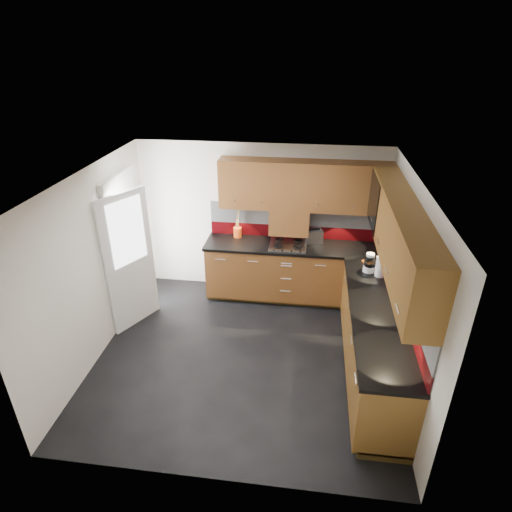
# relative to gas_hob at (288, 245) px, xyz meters

# --- Properties ---
(room) EXTENTS (4.00, 3.80, 2.64)m
(room) POSITION_rel_gas_hob_xyz_m (-0.45, -1.47, 0.54)
(room) COLOR black
(base_cabinets) EXTENTS (2.70, 3.20, 0.95)m
(base_cabinets) POSITION_rel_gas_hob_xyz_m (0.62, -0.75, -0.52)
(base_cabinets) COLOR #583813
(base_cabinets) RESTS_ON room
(countertop) EXTENTS (2.72, 3.22, 0.04)m
(countertop) POSITION_rel_gas_hob_xyz_m (0.60, -0.77, -0.03)
(countertop) COLOR black
(countertop) RESTS_ON base_cabinets
(backsplash) EXTENTS (2.70, 3.20, 0.54)m
(backsplash) POSITION_rel_gas_hob_xyz_m (0.83, -0.54, 0.26)
(backsplash) COLOR maroon
(backsplash) RESTS_ON countertop
(upper_cabinets) EXTENTS (2.50, 3.20, 0.72)m
(upper_cabinets) POSITION_rel_gas_hob_xyz_m (0.78, -0.69, 0.88)
(upper_cabinets) COLOR #583813
(upper_cabinets) RESTS_ON room
(extractor_hood) EXTENTS (0.60, 0.33, 0.40)m
(extractor_hood) POSITION_rel_gas_hob_xyz_m (-0.00, 0.17, 0.33)
(extractor_hood) COLOR #583813
(extractor_hood) RESTS_ON room
(glass_cabinet) EXTENTS (0.32, 0.80, 0.66)m
(glass_cabinet) POSITION_rel_gas_hob_xyz_m (1.26, -0.40, 0.91)
(glass_cabinet) COLOR black
(glass_cabinet) RESTS_ON room
(back_door) EXTENTS (0.42, 1.19, 2.04)m
(back_door) POSITION_rel_gas_hob_xyz_m (-2.23, -0.72, 0.08)
(back_door) COLOR white
(back_door) RESTS_ON room
(gas_hob) EXTENTS (0.56, 0.49, 0.04)m
(gas_hob) POSITION_rel_gas_hob_xyz_m (0.00, 0.00, 0.00)
(gas_hob) COLOR silver
(gas_hob) RESTS_ON countertop
(utensil_pot) EXTENTS (0.13, 0.13, 0.46)m
(utensil_pot) POSITION_rel_gas_hob_xyz_m (-0.81, 0.21, 0.09)
(utensil_pot) COLOR #EB5216
(utensil_pot) RESTS_ON countertop
(toaster) EXTENTS (0.32, 0.26, 0.21)m
(toaster) POSITION_rel_gas_hob_xyz_m (0.36, 0.18, 0.08)
(toaster) COLOR silver
(toaster) RESTS_ON countertop
(food_processor) EXTENTS (0.16, 0.16, 0.27)m
(food_processor) POSITION_rel_gas_hob_xyz_m (1.13, -0.65, 0.11)
(food_processor) COLOR white
(food_processor) RESTS_ON countertop
(paper_towel) EXTENTS (0.18, 0.18, 0.28)m
(paper_towel) POSITION_rel_gas_hob_xyz_m (1.26, -0.76, 0.12)
(paper_towel) COLOR white
(paper_towel) RESTS_ON countertop
(orange_cloth) EXTENTS (0.19, 0.18, 0.02)m
(orange_cloth) POSITION_rel_gas_hob_xyz_m (1.16, -0.39, -0.01)
(orange_cloth) COLOR #DA5B18
(orange_cloth) RESTS_ON countertop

